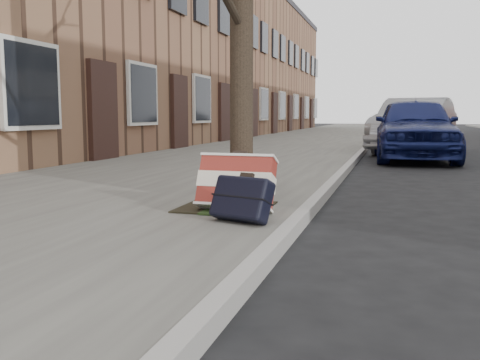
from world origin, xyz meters
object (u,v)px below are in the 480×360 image
(suitcase_navy, at_px, (242,198))
(car_near_mid, at_px, (415,125))
(suitcase_red, at_px, (236,183))
(car_near_front, at_px, (414,128))

(suitcase_navy, height_order, car_near_mid, car_near_mid)
(suitcase_red, height_order, car_near_mid, car_near_mid)
(suitcase_navy, xyz_separation_m, car_near_mid, (1.72, 11.10, 0.42))
(car_near_mid, bearing_deg, car_near_front, -79.42)
(suitcase_navy, xyz_separation_m, car_near_front, (1.62, 8.48, 0.40))
(car_near_front, distance_m, car_near_mid, 2.63)
(suitcase_red, height_order, suitcase_navy, suitcase_red)
(suitcase_red, xyz_separation_m, suitcase_navy, (0.19, -0.47, -0.07))
(suitcase_navy, relative_size, car_near_front, 0.12)
(suitcase_red, relative_size, car_near_mid, 0.15)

